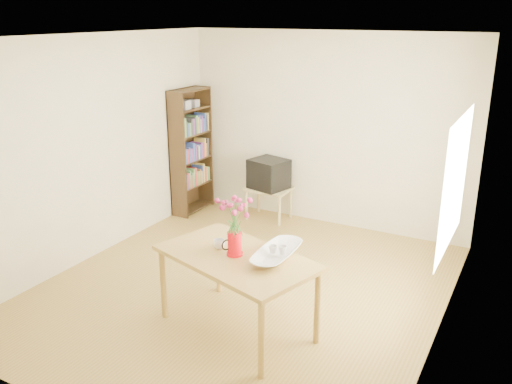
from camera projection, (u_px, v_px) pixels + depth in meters
The scene contains 11 objects.
room at pixel (244, 172), 5.39m from camera, with size 4.50×4.50×4.50m.
table at pixel (237, 264), 4.85m from camera, with size 1.61×1.20×0.75m.
tv_stand at pixel (269, 193), 7.65m from camera, with size 0.60×0.45×0.46m.
bookshelf at pixel (192, 155), 7.84m from camera, with size 0.28×0.70×1.80m.
pitcher at pixel (235, 245), 4.82m from camera, with size 0.15×0.20×0.22m.
flowers at pixel (234, 214), 4.72m from camera, with size 0.25×0.25×0.36m, color #C52E6E, non-canonical shape.
mug at pixel (219, 244), 4.96m from camera, with size 0.11×0.11×0.09m, color white.
bowl at pixel (277, 235), 4.73m from camera, with size 0.45×0.45×0.43m, color white.
teacup_a at pixel (273, 239), 4.77m from camera, with size 0.06×0.06×0.06m, color white.
teacup_b at pixel (283, 240), 4.75m from camera, with size 0.07×0.07×0.06m, color white.
television at pixel (269, 173), 7.57m from camera, with size 0.57×0.54×0.41m.
Camera 1 is at (2.59, -4.49, 2.82)m, focal length 38.00 mm.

